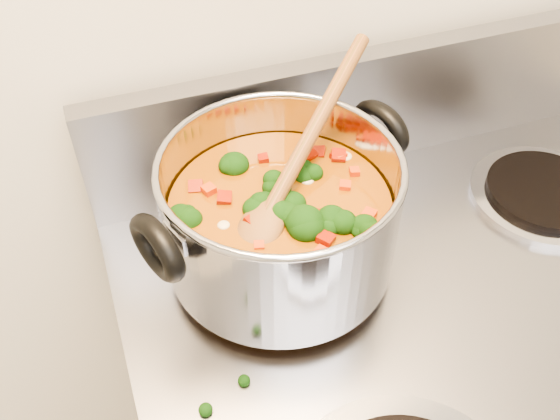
% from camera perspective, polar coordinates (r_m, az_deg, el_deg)
% --- Properties ---
extents(stockpot, '(0.31, 0.25, 0.15)m').
position_cam_1_polar(stockpot, '(0.66, -0.03, -0.53)').
color(stockpot, '#A6A7AE').
rests_on(stockpot, electric_range).
extents(wooden_spoon, '(0.24, 0.22, 0.12)m').
position_cam_1_polar(wooden_spoon, '(0.64, 0.81, 3.17)').
color(wooden_spoon, brown).
rests_on(wooden_spoon, stockpot).
extents(cooktop_crumbs, '(0.19, 0.29, 0.01)m').
position_cam_1_polar(cooktop_crumbs, '(0.66, -1.65, -10.87)').
color(cooktop_crumbs, black).
rests_on(cooktop_crumbs, electric_range).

